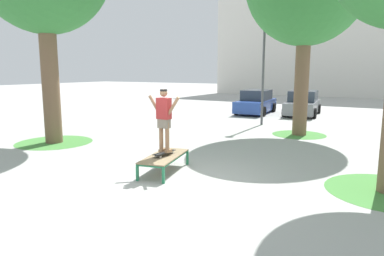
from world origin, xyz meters
TOP-DOWN VIEW (x-y plane):
  - ground_plane at (0.00, 0.00)m, footprint 120.00×120.00m
  - building_facade at (1.62, 33.43)m, footprint 31.66×4.00m
  - skate_box at (-0.77, 0.44)m, footprint 1.14×2.02m
  - skateboard at (-0.78, 0.45)m, footprint 0.22×0.81m
  - skater at (-0.78, 0.45)m, footprint 1.00×0.29m
  - grass_patch_near_left at (-6.70, 1.62)m, footprint 2.84×2.84m
  - grass_patch_mid_back at (1.07, 7.97)m, footprint 2.25×2.25m
  - car_blue at (-3.17, 14.37)m, footprint 2.12×4.30m
  - car_grey at (-0.37, 14.95)m, footprint 2.19×4.33m
  - light_post at (-1.25, 9.88)m, footprint 0.36×0.36m

SIDE VIEW (x-z plane):
  - ground_plane at x=0.00m, z-range 0.00..0.00m
  - grass_patch_near_left at x=-6.70m, z-range 0.00..0.01m
  - grass_patch_mid_back at x=1.07m, z-range 0.00..0.01m
  - skate_box at x=-0.77m, z-range 0.18..0.64m
  - skateboard at x=-0.78m, z-range 0.49..0.58m
  - car_blue at x=-3.17m, z-range -0.06..1.44m
  - car_grey at x=-0.37m, z-range -0.06..1.44m
  - skater at x=-0.78m, z-range 0.68..2.38m
  - light_post at x=-1.25m, z-range 0.91..6.74m
  - building_facade at x=1.62m, z-range 0.00..14.65m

